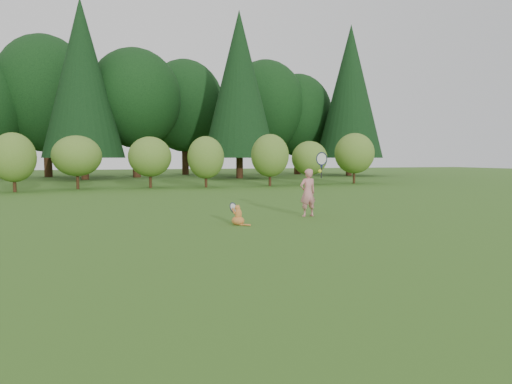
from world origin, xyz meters
name	(u,v)px	position (x,y,z in m)	size (l,w,h in m)	color
ground	(258,228)	(0.00, 0.00, 0.00)	(100.00, 100.00, 0.00)	#355919
shrub_row	(181,160)	(0.00, 13.00, 1.40)	(28.00, 3.00, 2.80)	#587A26
woodland_backdrop	(162,74)	(0.00, 23.00, 7.50)	(48.00, 10.00, 15.00)	black
child	(308,191)	(1.75, 1.31, 0.64)	(0.69, 0.37, 1.82)	#D57F82
cat	(238,214)	(-0.31, 0.51, 0.24)	(0.43, 0.71, 0.61)	orange
tennis_ball	(320,171)	(1.36, -0.16, 1.20)	(0.08, 0.08, 0.08)	#A2CD18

